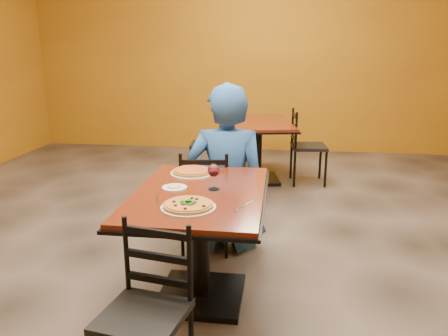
# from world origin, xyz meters

# --- Properties ---
(floor) EXTENTS (7.00, 8.00, 0.01)m
(floor) POSITION_xyz_m (0.00, 0.00, 0.00)
(floor) COLOR black
(floor) RESTS_ON ground
(wall_back) EXTENTS (7.00, 0.01, 3.00)m
(wall_back) POSITION_xyz_m (0.00, 4.00, 1.50)
(wall_back) COLOR #A16B11
(wall_back) RESTS_ON ground
(table_main) EXTENTS (0.83, 1.23, 0.75)m
(table_main) POSITION_xyz_m (0.00, -0.50, 0.56)
(table_main) COLOR maroon
(table_main) RESTS_ON floor
(table_second) EXTENTS (1.01, 1.31, 0.75)m
(table_second) POSITION_xyz_m (0.21, 2.23, 0.55)
(table_second) COLOR maroon
(table_second) RESTS_ON floor
(chair_main_near) EXTENTS (0.43, 0.43, 0.83)m
(chair_main_near) POSITION_xyz_m (-0.11, -1.36, 0.41)
(chair_main_near) COLOR black
(chair_main_near) RESTS_ON floor
(chair_main_far) EXTENTS (0.42, 0.42, 0.85)m
(chair_main_far) POSITION_xyz_m (-0.09, 0.24, 0.43)
(chair_main_far) COLOR black
(chair_main_far) RESTS_ON floor
(chair_second_left) EXTENTS (0.43, 0.43, 0.88)m
(chair_second_left) POSITION_xyz_m (-0.42, 2.23, 0.44)
(chair_second_left) COLOR black
(chair_second_left) RESTS_ON floor
(chair_second_right) EXTENTS (0.44, 0.44, 0.90)m
(chair_second_right) POSITION_xyz_m (0.84, 2.23, 0.45)
(chair_second_right) COLOR black
(chair_second_right) RESTS_ON floor
(diner) EXTENTS (0.67, 0.44, 1.36)m
(diner) POSITION_xyz_m (0.07, 0.33, 0.68)
(diner) COLOR navy
(diner) RESTS_ON floor
(plate_main) EXTENTS (0.31, 0.31, 0.01)m
(plate_main) POSITION_xyz_m (-0.01, -0.81, 0.76)
(plate_main) COLOR white
(plate_main) RESTS_ON table_main
(pizza_main) EXTENTS (0.28, 0.28, 0.02)m
(pizza_main) POSITION_xyz_m (-0.01, -0.81, 0.77)
(pizza_main) COLOR maroon
(pizza_main) RESTS_ON plate_main
(plate_far) EXTENTS (0.31, 0.31, 0.01)m
(plate_far) POSITION_xyz_m (-0.12, -0.12, 0.76)
(plate_far) COLOR white
(plate_far) RESTS_ON table_main
(pizza_far) EXTENTS (0.28, 0.28, 0.02)m
(pizza_far) POSITION_xyz_m (-0.12, -0.12, 0.77)
(pizza_far) COLOR #B96D23
(pizza_far) RESTS_ON plate_far
(side_plate) EXTENTS (0.16, 0.16, 0.01)m
(side_plate) POSITION_xyz_m (-0.17, -0.47, 0.76)
(side_plate) COLOR white
(side_plate) RESTS_ON table_main
(dip) EXTENTS (0.09, 0.09, 0.01)m
(dip) POSITION_xyz_m (-0.17, -0.47, 0.76)
(dip) COLOR tan
(dip) RESTS_ON side_plate
(wine_glass) EXTENTS (0.08, 0.08, 0.18)m
(wine_glass) POSITION_xyz_m (0.08, -0.45, 0.84)
(wine_glass) COLOR white
(wine_glass) RESTS_ON table_main
(fork) EXTENTS (0.07, 0.19, 0.00)m
(fork) POSITION_xyz_m (-0.22, -0.69, 0.75)
(fork) COLOR silver
(fork) RESTS_ON table_main
(knife) EXTENTS (0.10, 0.20, 0.00)m
(knife) POSITION_xyz_m (0.30, -0.73, 0.75)
(knife) COLOR silver
(knife) RESTS_ON table_main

